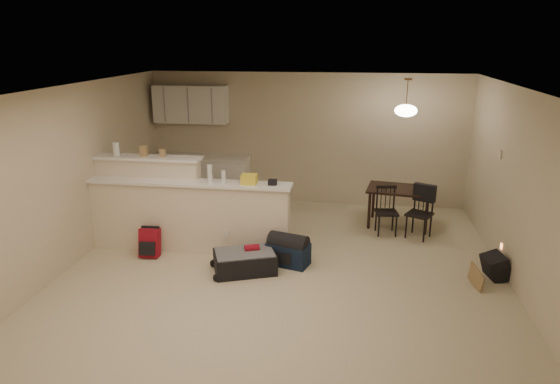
% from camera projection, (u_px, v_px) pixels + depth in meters
% --- Properties ---
extents(room, '(7.00, 7.02, 2.50)m').
position_uv_depth(room, '(280.00, 193.00, 6.20)').
color(room, beige).
rests_on(room, ground).
extents(breakfast_bar, '(3.08, 0.58, 1.39)m').
position_uv_depth(breakfast_bar, '(175.00, 210.00, 7.57)').
color(breakfast_bar, beige).
rests_on(breakfast_bar, ground).
extents(upper_cabinets, '(1.40, 0.34, 0.70)m').
position_uv_depth(upper_cabinets, '(191.00, 104.00, 9.46)').
color(upper_cabinets, white).
rests_on(upper_cabinets, room).
extents(kitchen_counter, '(1.80, 0.60, 0.90)m').
position_uv_depth(kitchen_counter, '(203.00, 180.00, 9.74)').
color(kitchen_counter, white).
rests_on(kitchen_counter, ground).
extents(thermostat, '(0.02, 0.12, 0.12)m').
position_uv_depth(thermostat, '(500.00, 154.00, 7.18)').
color(thermostat, beige).
rests_on(thermostat, room).
extents(jar, '(0.10, 0.10, 0.20)m').
position_uv_depth(jar, '(116.00, 149.00, 7.57)').
color(jar, silver).
rests_on(jar, breakfast_bar).
extents(cereal_box, '(0.10, 0.07, 0.16)m').
position_uv_depth(cereal_box, '(144.00, 151.00, 7.51)').
color(cereal_box, '#9B7D50').
rests_on(cereal_box, breakfast_bar).
extents(small_box, '(0.08, 0.06, 0.12)m').
position_uv_depth(small_box, '(163.00, 153.00, 7.48)').
color(small_box, '#9B7D50').
rests_on(small_box, breakfast_bar).
extents(bottle_a, '(0.07, 0.07, 0.26)m').
position_uv_depth(bottle_a, '(210.00, 174.00, 7.23)').
color(bottle_a, silver).
rests_on(bottle_a, breakfast_bar).
extents(bottle_b, '(0.06, 0.06, 0.18)m').
position_uv_depth(bottle_b, '(224.00, 177.00, 7.21)').
color(bottle_b, silver).
rests_on(bottle_b, breakfast_bar).
extents(bag_lump, '(0.22, 0.18, 0.14)m').
position_uv_depth(bag_lump, '(249.00, 179.00, 7.16)').
color(bag_lump, '#9B7D50').
rests_on(bag_lump, breakfast_bar).
extents(pouch, '(0.12, 0.10, 0.08)m').
position_uv_depth(pouch, '(273.00, 182.00, 7.12)').
color(pouch, '#9B7D50').
rests_on(pouch, breakfast_bar).
extents(dining_table, '(1.17, 0.87, 0.67)m').
position_uv_depth(dining_table, '(400.00, 193.00, 8.45)').
color(dining_table, black).
rests_on(dining_table, ground).
extents(pendant_lamp, '(0.36, 0.36, 0.62)m').
position_uv_depth(pendant_lamp, '(406.00, 110.00, 8.04)').
color(pendant_lamp, brown).
rests_on(pendant_lamp, room).
extents(dining_chair_near, '(0.39, 0.38, 0.79)m').
position_uv_depth(dining_chair_near, '(387.00, 211.00, 8.14)').
color(dining_chair_near, black).
rests_on(dining_chair_near, ground).
extents(dining_chair_far, '(0.49, 0.48, 0.84)m').
position_uv_depth(dining_chair_far, '(420.00, 213.00, 7.99)').
color(dining_chair_far, black).
rests_on(dining_chair_far, ground).
extents(suitcase, '(0.96, 0.80, 0.28)m').
position_uv_depth(suitcase, '(245.00, 262.00, 6.89)').
color(suitcase, black).
rests_on(suitcase, ground).
extents(red_backpack, '(0.29, 0.19, 0.43)m').
position_uv_depth(red_backpack, '(150.00, 243.00, 7.35)').
color(red_backpack, maroon).
rests_on(red_backpack, ground).
extents(navy_duffel, '(0.65, 0.47, 0.32)m').
position_uv_depth(navy_duffel, '(288.00, 254.00, 7.10)').
color(navy_duffel, '#101E35').
rests_on(navy_duffel, ground).
extents(black_daypack, '(0.32, 0.40, 0.32)m').
position_uv_depth(black_daypack, '(496.00, 267.00, 6.70)').
color(black_daypack, black).
rests_on(black_daypack, ground).
extents(cardboard_sheet, '(0.10, 0.36, 0.28)m').
position_uv_depth(cardboard_sheet, '(476.00, 278.00, 6.44)').
color(cardboard_sheet, '#9B7D50').
rests_on(cardboard_sheet, ground).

